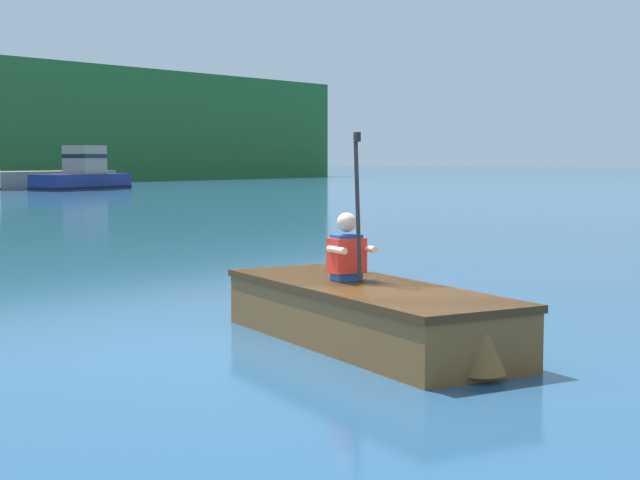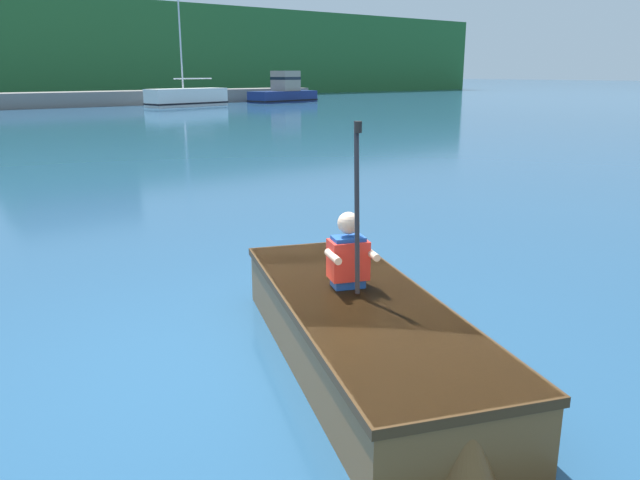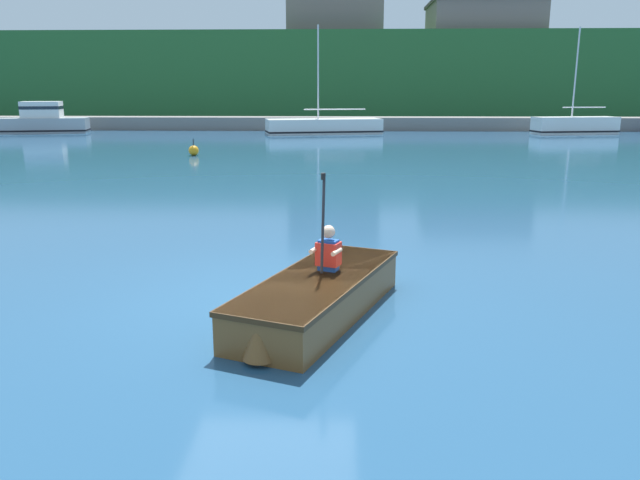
{
  "view_description": "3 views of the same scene",
  "coord_description": "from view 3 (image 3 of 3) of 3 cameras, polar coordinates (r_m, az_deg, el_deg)",
  "views": [
    {
      "loc": [
        -5.81,
        -5.45,
        1.57
      ],
      "look_at": [
        0.73,
        -0.07,
        0.86
      ],
      "focal_mm": 55.0,
      "sensor_mm": 36.0,
      "label": 1
    },
    {
      "loc": [
        -2.12,
        -3.75,
        2.12
      ],
      "look_at": [
        0.73,
        -0.07,
        0.86
      ],
      "focal_mm": 35.0,
      "sensor_mm": 36.0,
      "label": 2
    },
    {
      "loc": [
        1.02,
        -7.99,
        2.77
      ],
      "look_at": [
        0.73,
        -0.07,
        0.86
      ],
      "focal_mm": 35.0,
      "sensor_mm": 36.0,
      "label": 3
    }
  ],
  "objects": [
    {
      "name": "rowboat_foreground",
      "position": [
        7.79,
        -0.27,
        -5.04
      ],
      "size": [
        2.19,
        3.4,
        0.51
      ],
      "color": "brown",
      "rests_on": "ground"
    },
    {
      "name": "waterfront_warehouse_left",
      "position": [
        61.79,
        1.38,
        16.95
      ],
      "size": [
        8.99,
        6.83,
        12.84
      ],
      "color": "#75665B",
      "rests_on": "ground"
    },
    {
      "name": "moored_boat_dock_center_far",
      "position": [
        43.98,
        22.27,
        9.66
      ],
      "size": [
        5.61,
        2.57,
        6.6
      ],
      "color": "white",
      "rests_on": "ground"
    },
    {
      "name": "moored_boat_dock_west_end",
      "position": [
        41.11,
        0.34,
        10.34
      ],
      "size": [
        7.75,
        3.98,
        6.75
      ],
      "color": "white",
      "rests_on": "ground"
    },
    {
      "name": "shoreline_ridge",
      "position": [
        65.9,
        1.3,
        14.55
      ],
      "size": [
        120.0,
        20.0,
        7.83
      ],
      "color": "#28602D",
      "rests_on": "ground"
    },
    {
      "name": "channel_buoy",
      "position": [
        27.74,
        -11.48,
        8.02
      ],
      "size": [
        0.44,
        0.44,
        0.72
      ],
      "color": "orange",
      "rests_on": "ground"
    },
    {
      "name": "moored_boat_dock_center_near",
      "position": [
        45.85,
        -24.29,
        9.85
      ],
      "size": [
        6.56,
        3.28,
        2.04
      ],
      "color": "#9EA3A8",
      "rests_on": "ground"
    },
    {
      "name": "waterfront_office_block_center",
      "position": [
        62.24,
        14.49,
        15.5
      ],
      "size": [
        9.96,
        8.06,
        10.64
      ],
      "color": "#75665B",
      "rests_on": "ground"
    },
    {
      "name": "person_paddler",
      "position": [
        7.96,
        0.74,
        -0.92
      ],
      "size": [
        0.43,
        0.42,
        1.28
      ],
      "color": "#1E4CA5",
      "rests_on": "rowboat_foreground"
    },
    {
      "name": "ground_plane",
      "position": [
        8.52,
        -4.89,
        -5.46
      ],
      "size": [
        300.0,
        300.0,
        0.0
      ],
      "primitive_type": "plane",
      "color": "navy"
    },
    {
      "name": "marina_dock",
      "position": [
        45.19,
        0.86,
        10.61
      ],
      "size": [
        54.86,
        2.4,
        0.9
      ],
      "color": "slate",
      "rests_on": "ground"
    }
  ]
}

